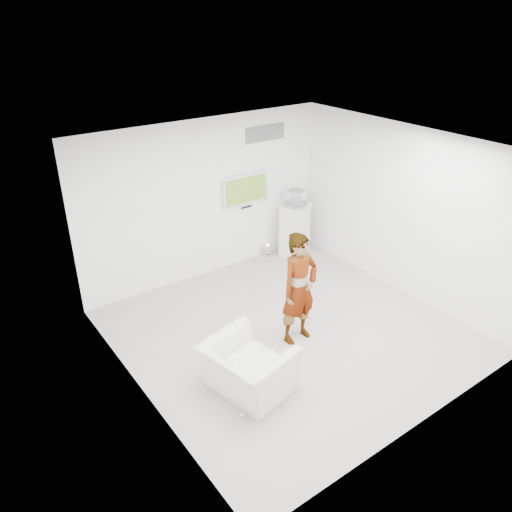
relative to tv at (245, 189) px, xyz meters
The scene contains 10 objects.
room 2.59m from the tv, 109.13° to the right, with size 5.01×5.01×3.00m.
tv is the anchor object (origin of this frame).
logo_decal 1.12m from the tv, ahead, with size 0.90×0.02×0.30m, color slate.
person 2.86m from the tv, 107.76° to the right, with size 0.66×0.43×1.80m, color white.
armchair 4.02m from the tv, 124.34° to the right, with size 1.11×0.97×0.72m, color white.
pedestal 1.45m from the tv, 19.76° to the right, with size 0.54×0.54×1.11m, color silver.
floor_uplight 1.50m from the tv, 11.11° to the right, with size 0.18×0.18×0.27m, color silver.
vitrine 1.09m from the tv, 19.76° to the right, with size 0.32×0.32×0.32m, color silver.
console 1.11m from the tv, 19.76° to the right, with size 0.05×0.15×0.20m, color silver.
wii_remote 2.56m from the tv, 103.70° to the right, with size 0.03×0.14×0.03m, color silver.
Camera 1 is at (-4.33, -5.07, 4.76)m, focal length 35.00 mm.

